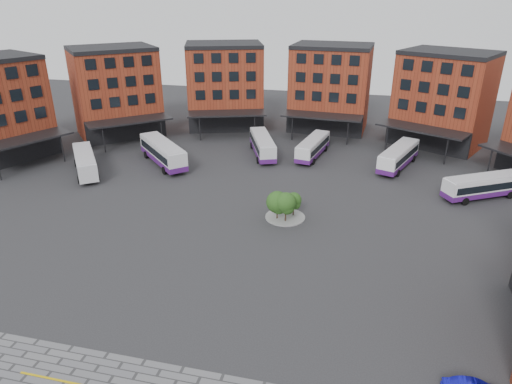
% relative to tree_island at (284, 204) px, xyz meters
% --- Properties ---
extents(ground, '(160.00, 160.00, 0.00)m').
position_rel_tree_island_xyz_m(ground, '(-1.89, -11.45, -1.91)').
color(ground, '#28282B').
rests_on(ground, ground).
extents(main_building, '(94.14, 42.48, 14.60)m').
position_rel_tree_island_xyz_m(main_building, '(-6.66, 26.79, 5.32)').
color(main_building, maroon).
rests_on(main_building, ground).
extents(tree_island, '(4.40, 4.40, 3.41)m').
position_rel_tree_island_xyz_m(tree_island, '(0.00, 0.00, 0.00)').
color(tree_island, gray).
rests_on(tree_island, ground).
extents(bus_a, '(8.17, 9.82, 2.96)m').
position_rel_tree_island_xyz_m(bus_a, '(-28.66, 7.35, -0.15)').
color(bus_a, silver).
rests_on(bus_a, ground).
extents(bus_b, '(10.20, 10.29, 3.32)m').
position_rel_tree_island_xyz_m(bus_b, '(-19.85, 13.08, -0.11)').
color(bus_b, white).
rests_on(bus_b, ground).
extents(bus_c, '(6.20, 10.78, 2.99)m').
position_rel_tree_island_xyz_m(bus_c, '(-6.87, 20.15, -0.29)').
color(bus_c, silver).
rests_on(bus_c, ground).
extents(bus_d, '(4.13, 10.30, 2.83)m').
position_rel_tree_island_xyz_m(bus_d, '(0.59, 21.24, -0.38)').
color(bus_d, white).
rests_on(bus_d, ground).
extents(bus_e, '(6.13, 10.90, 3.02)m').
position_rel_tree_island_xyz_m(bus_e, '(12.82, 19.56, -0.27)').
color(bus_e, white).
rests_on(bus_e, ground).
extents(bus_f, '(9.91, 7.05, 2.84)m').
position_rel_tree_island_xyz_m(bus_f, '(22.19, 11.15, -0.37)').
color(bus_f, white).
rests_on(bus_f, ground).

